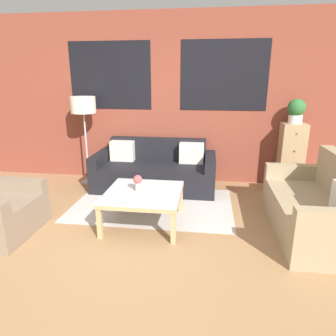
# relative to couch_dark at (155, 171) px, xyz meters

# --- Properties ---
(ground_plane) EXTENTS (16.00, 16.00, 0.00)m
(ground_plane) POSITION_rel_couch_dark_xyz_m (0.12, -1.95, -0.28)
(ground_plane) COLOR #9E754C
(wall_back_brick) EXTENTS (8.40, 0.09, 2.80)m
(wall_back_brick) POSITION_rel_couch_dark_xyz_m (0.12, 0.49, 1.13)
(wall_back_brick) COLOR brown
(wall_back_brick) RESTS_ON ground_plane
(rug) EXTENTS (2.27, 1.46, 0.00)m
(rug) POSITION_rel_couch_dark_xyz_m (0.09, -0.74, -0.28)
(rug) COLOR #BCB7B2
(rug) RESTS_ON ground_plane
(couch_dark) EXTENTS (1.96, 0.88, 0.78)m
(couch_dark) POSITION_rel_couch_dark_xyz_m (0.00, 0.00, 0.00)
(couch_dark) COLOR black
(couch_dark) RESTS_ON ground_plane
(settee_vintage) EXTENTS (0.80, 1.64, 0.92)m
(settee_vintage) POSITION_rel_couch_dark_xyz_m (2.12, -1.29, 0.03)
(settee_vintage) COLOR tan
(settee_vintage) RESTS_ON ground_plane
(coffee_table) EXTENTS (0.92, 0.92, 0.43)m
(coffee_table) POSITION_rel_couch_dark_xyz_m (0.09, -1.32, 0.09)
(coffee_table) COLOR silver
(coffee_table) RESTS_ON ground_plane
(floor_lamp) EXTENTS (0.41, 0.41, 1.48)m
(floor_lamp) POSITION_rel_couch_dark_xyz_m (-1.21, 0.10, 1.00)
(floor_lamp) COLOR #B2B2B7
(floor_lamp) RESTS_ON ground_plane
(drawer_cabinet) EXTENTS (0.37, 0.36, 1.08)m
(drawer_cabinet) POSITION_rel_couch_dark_xyz_m (2.19, 0.24, 0.26)
(drawer_cabinet) COLOR tan
(drawer_cabinet) RESTS_ON ground_plane
(potted_plant) EXTENTS (0.27, 0.27, 0.38)m
(potted_plant) POSITION_rel_couch_dark_xyz_m (2.19, 0.24, 1.01)
(potted_plant) COLOR silver
(potted_plant) RESTS_ON drawer_cabinet
(flower_vase) EXTENTS (0.11, 0.11, 0.20)m
(flower_vase) POSITION_rel_couch_dark_xyz_m (0.02, -1.30, 0.27)
(flower_vase) COLOR #ADBCC6
(flower_vase) RESTS_ON coffee_table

